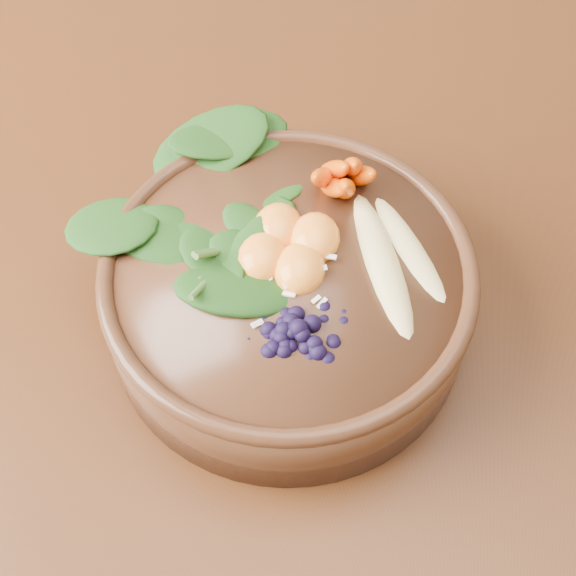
# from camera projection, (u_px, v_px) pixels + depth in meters

# --- Properties ---
(ground) EXTENTS (4.00, 4.00, 0.00)m
(ground) POSITION_uv_depth(u_px,v_px,m) (468.00, 547.00, 1.24)
(ground) COLOR #381E0F
(ground) RESTS_ON ground
(stoneware_bowl) EXTENTS (0.31, 0.31, 0.07)m
(stoneware_bowl) POSITION_uv_depth(u_px,v_px,m) (288.00, 296.00, 0.57)
(stoneware_bowl) COLOR #492A19
(stoneware_bowl) RESTS_ON dining_table
(kale_heap) EXTENTS (0.20, 0.19, 0.04)m
(kale_heap) POSITION_uv_depth(u_px,v_px,m) (223.00, 193.00, 0.55)
(kale_heap) COLOR #214A19
(kale_heap) RESTS_ON stoneware_bowl
(carrot_cluster) EXTENTS (0.06, 0.06, 0.07)m
(carrot_cluster) POSITION_uv_depth(u_px,v_px,m) (346.00, 151.00, 0.55)
(carrot_cluster) COLOR #F35300
(carrot_cluster) RESTS_ON stoneware_bowl
(banana_halves) EXTENTS (0.10, 0.14, 0.02)m
(banana_halves) POSITION_uv_depth(u_px,v_px,m) (398.00, 244.00, 0.53)
(banana_halves) COLOR #E0CC84
(banana_halves) RESTS_ON stoneware_bowl
(mandarin_cluster) EXTENTS (0.09, 0.10, 0.03)m
(mandarin_cluster) POSITION_uv_depth(u_px,v_px,m) (288.00, 236.00, 0.54)
(mandarin_cluster) COLOR orange
(mandarin_cluster) RESTS_ON stoneware_bowl
(blueberry_pile) EXTENTS (0.14, 0.11, 0.04)m
(blueberry_pile) POSITION_uv_depth(u_px,v_px,m) (300.00, 320.00, 0.49)
(blueberry_pile) COLOR black
(blueberry_pile) RESTS_ON stoneware_bowl
(coconut_flakes) EXTENTS (0.09, 0.08, 0.01)m
(coconut_flakes) POSITION_uv_depth(u_px,v_px,m) (293.00, 286.00, 0.52)
(coconut_flakes) COLOR white
(coconut_flakes) RESTS_ON stoneware_bowl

